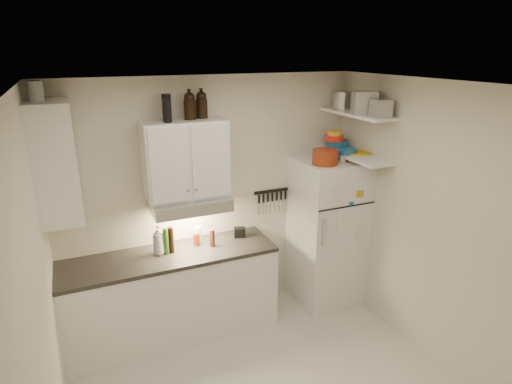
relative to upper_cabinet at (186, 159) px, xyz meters
name	(u,v)px	position (x,y,z in m)	size (l,w,h in m)	color
ceiling	(276,85)	(0.30, -1.33, 0.78)	(3.20, 3.00, 0.02)	white
back_wall	(212,200)	(0.30, 0.18, -0.53)	(3.20, 0.02, 2.60)	beige
left_wall	(39,312)	(-1.31, -1.33, -0.53)	(0.02, 3.00, 2.60)	beige
right_wall	(434,228)	(1.91, -1.33, -0.53)	(0.02, 3.00, 2.60)	beige
base_cabinet	(172,297)	(-0.25, -0.14, -1.39)	(2.10, 0.60, 0.88)	white
countertop	(169,256)	(-0.25, -0.14, -0.93)	(2.10, 0.62, 0.04)	#2C2926
upper_cabinet	(186,159)	(0.00, 0.00, 0.00)	(0.80, 0.33, 0.75)	white
side_cabinet	(55,162)	(-1.14, -0.14, 0.12)	(0.33, 0.55, 1.00)	white
range_hood	(190,204)	(0.00, -0.06, -0.44)	(0.76, 0.46, 0.12)	silver
fridge	(327,232)	(1.55, -0.18, -0.98)	(0.70, 0.68, 1.70)	white
shelf_hi	(358,114)	(1.75, -0.31, 0.38)	(0.30, 0.95, 0.03)	white
shelf_lo	(354,155)	(1.75, -0.31, -0.07)	(0.30, 0.95, 0.03)	white
knife_strip	(272,191)	(1.00, 0.15, -0.51)	(0.42, 0.02, 0.03)	black
dutch_oven	(325,157)	(1.38, -0.31, -0.05)	(0.27, 0.27, 0.15)	maroon
book_stack	(357,155)	(1.81, -0.28, -0.08)	(0.23, 0.28, 0.09)	#B89717
spice_jar	(343,156)	(1.62, -0.29, -0.07)	(0.07, 0.07, 0.11)	silver
stock_pot	(343,100)	(1.80, 0.03, 0.48)	(0.25, 0.25, 0.18)	silver
tin_a	(364,103)	(1.73, -0.43, 0.50)	(0.23, 0.20, 0.23)	#AAAAAD
tin_b	(381,108)	(1.76, -0.65, 0.47)	(0.17, 0.17, 0.17)	#AAAAAD
bowl_teal	(337,145)	(1.70, -0.04, 0.00)	(0.26, 0.26, 0.10)	#16517E
bowl_orange	(334,138)	(1.65, -0.05, 0.08)	(0.21, 0.21, 0.06)	red
bowl_yellow	(334,133)	(1.65, -0.05, 0.14)	(0.16, 0.16, 0.05)	gold
plates	(346,151)	(1.68, -0.26, -0.02)	(0.22, 0.22, 0.06)	#16517E
growler_a	(190,106)	(0.07, 0.02, 0.51)	(0.11, 0.11, 0.26)	black
growler_b	(202,104)	(0.20, 0.06, 0.51)	(0.11, 0.11, 0.26)	black
thermos_a	(167,111)	(-0.16, -0.06, 0.48)	(0.07, 0.07, 0.20)	black
thermos_b	(167,107)	(-0.14, 0.04, 0.50)	(0.08, 0.08, 0.25)	black
side_jar	(35,91)	(-1.19, -0.16, 0.70)	(0.12, 0.12, 0.16)	silver
soap_bottle	(158,238)	(-0.34, -0.09, -0.74)	(0.13, 0.13, 0.34)	white
pepper_mill	(212,238)	(0.19, -0.13, -0.81)	(0.06, 0.06, 0.18)	#5B2C1B
oil_bottle	(166,241)	(-0.27, -0.11, -0.77)	(0.05, 0.05, 0.27)	#365E17
vinegar_bottle	(171,240)	(-0.22, -0.10, -0.77)	(0.06, 0.06, 0.27)	black
clear_bottle	(198,236)	(0.08, -0.02, -0.81)	(0.06, 0.06, 0.19)	silver
red_jar	(196,239)	(0.06, -0.04, -0.84)	(0.07, 0.07, 0.13)	maroon
caddy	(240,232)	(0.54, -0.03, -0.85)	(0.12, 0.09, 0.10)	black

